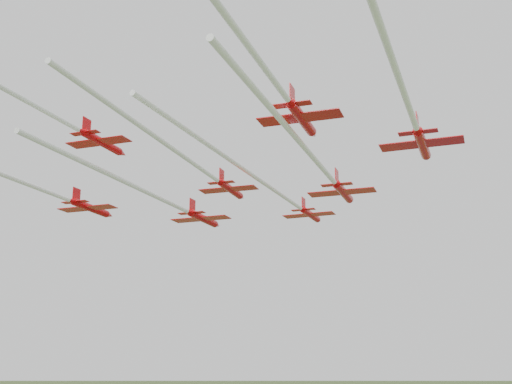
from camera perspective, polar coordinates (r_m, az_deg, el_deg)
The scene contains 8 objects.
jet_lead at distance 99.14m, azimuth 2.02°, elevation -0.08°, with size 12.34×63.51×2.73m.
jet_row2_left at distance 92.33m, azimuth -7.44°, elevation -1.07°, with size 11.59×48.53×2.79m.
jet_row2_right at distance 83.91m, azimuth 5.97°, elevation 2.08°, with size 14.01×55.83×2.95m.
jet_row3_left at distance 87.58m, azimuth -19.98°, elevation 0.81°, with size 14.19×59.72×2.68m.
jet_row3_mid at distance 77.86m, azimuth -4.98°, elevation 2.14°, with size 12.14×45.33×2.37m.
jet_row3_right at distance 68.45m, azimuth 13.43°, elevation 7.40°, with size 13.31×55.70×2.95m.
jet_row4_left at distance 69.25m, azimuth -19.41°, elevation 7.47°, with size 11.74×51.33×2.34m.
jet_row4_right at distance 55.04m, azimuth -0.45°, elevation 12.56°, with size 15.70×63.48×2.71m.
Camera 1 is at (47.27, -79.53, 28.82)m, focal length 45.00 mm.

